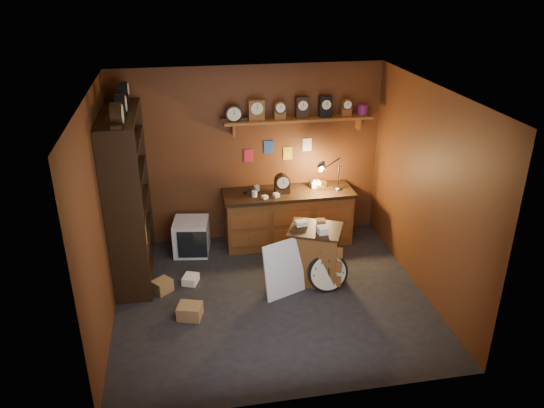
{
  "coord_description": "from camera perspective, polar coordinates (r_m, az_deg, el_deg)",
  "views": [
    {
      "loc": [
        -1.03,
        -5.73,
        4.0
      ],
      "look_at": [
        0.07,
        0.35,
        1.19
      ],
      "focal_mm": 35.0,
      "sensor_mm": 36.0,
      "label": 1
    }
  ],
  "objects": [
    {
      "name": "floor_box_c",
      "position": [
        7.28,
        -11.7,
        -8.63
      ],
      "size": [
        0.3,
        0.3,
        0.18
      ],
      "primitive_type": "cube",
      "rotation": [
        0.0,
        0.0,
        0.69
      ],
      "color": "#9A7043",
      "rests_on": "ground"
    },
    {
      "name": "low_cabinet",
      "position": [
        7.25,
        4.62,
        -5.16
      ],
      "size": [
        0.86,
        0.8,
        0.87
      ],
      "rotation": [
        0.0,
        0.0,
        -0.42
      ],
      "color": "brown",
      "rests_on": "ground"
    },
    {
      "name": "shelving_unit",
      "position": [
        7.29,
        -15.49,
        1.42
      ],
      "size": [
        0.47,
        1.6,
        2.58
      ],
      "color": "black",
      "rests_on": "ground"
    },
    {
      "name": "room_shell",
      "position": [
        6.36,
        0.15,
        3.48
      ],
      "size": [
        4.02,
        3.62,
        2.71
      ],
      "color": "#562C14",
      "rests_on": "ground"
    },
    {
      "name": "mini_fridge",
      "position": [
        8.05,
        -8.65,
        -3.5
      ],
      "size": [
        0.57,
        0.59,
        0.52
      ],
      "rotation": [
        0.0,
        0.0,
        -0.15
      ],
      "color": "silver",
      "rests_on": "ground"
    },
    {
      "name": "big_round_clock",
      "position": [
        7.11,
        6.02,
        -7.34
      ],
      "size": [
        0.54,
        0.17,
        0.54
      ],
      "color": "black",
      "rests_on": "ground"
    },
    {
      "name": "floor",
      "position": [
        7.07,
        -0.07,
        -10.0
      ],
      "size": [
        4.0,
        4.0,
        0.0
      ],
      "primitive_type": "plane",
      "color": "black",
      "rests_on": "ground"
    },
    {
      "name": "workbench",
      "position": [
        8.17,
        1.75,
        -1.08
      ],
      "size": [
        1.98,
        0.66,
        1.36
      ],
      "color": "brown",
      "rests_on": "ground"
    },
    {
      "name": "floor_box_a",
      "position": [
        6.74,
        -8.83,
        -11.32
      ],
      "size": [
        0.34,
        0.31,
        0.18
      ],
      "primitive_type": "cube",
      "rotation": [
        0.0,
        0.0,
        -0.29
      ],
      "color": "#9A7043",
      "rests_on": "ground"
    },
    {
      "name": "floor_box_b",
      "position": [
        7.41,
        -8.75,
        -8.01
      ],
      "size": [
        0.25,
        0.28,
        0.11
      ],
      "primitive_type": "cube",
      "rotation": [
        0.0,
        0.0,
        -0.37
      ],
      "color": "white",
      "rests_on": "ground"
    },
    {
      "name": "white_panel",
      "position": [
        7.14,
        1.29,
        -9.57
      ],
      "size": [
        0.6,
        0.37,
        0.77
      ],
      "primitive_type": "cube",
      "rotation": [
        -0.17,
        0.0,
        0.39
      ],
      "color": "silver",
      "rests_on": "ground"
    }
  ]
}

